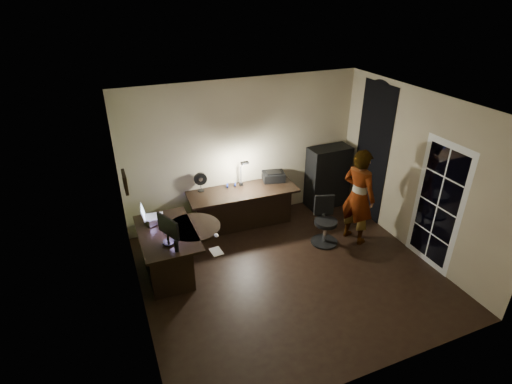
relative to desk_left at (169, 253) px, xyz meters
name	(u,v)px	position (x,y,z in m)	size (l,w,h in m)	color
floor	(290,274)	(1.74, -0.75, -0.39)	(4.50, 4.00, 0.01)	black
ceiling	(298,107)	(1.74, -0.75, 2.32)	(4.50, 4.00, 0.01)	silver
wall_back	(244,152)	(1.74, 1.26, 0.96)	(4.50, 0.01, 2.70)	tan
wall_front	(383,287)	(1.74, -2.75, 0.96)	(4.50, 0.01, 2.70)	tan
wall_left	(132,233)	(-0.52, -0.75, 0.96)	(0.01, 4.00, 2.70)	tan
wall_right	(417,174)	(3.99, -0.75, 0.96)	(0.01, 4.00, 2.70)	tan
green_wall_overlay	(133,233)	(-0.50, -0.75, 0.96)	(0.00, 4.00, 2.70)	#4C6126
arched_doorway	(372,153)	(3.98, 0.40, 0.91)	(0.01, 0.90, 2.60)	black
french_door	(438,206)	(3.97, -1.30, 0.66)	(0.02, 0.92, 2.10)	white
framed_picture	(125,182)	(-0.48, -0.30, 1.46)	(0.04, 0.30, 0.25)	black
desk_left	(169,253)	(0.00, 0.00, 0.00)	(0.83, 1.35, 0.78)	black
desk_right	(243,208)	(1.56, 0.88, -0.01)	(2.01, 0.70, 0.75)	black
cabinet	(328,177)	(3.46, 1.01, 0.24)	(0.84, 0.42, 1.26)	black
laptop_stand	(154,220)	(-0.13, 0.33, 0.46)	(0.24, 0.20, 0.10)	silver
laptop	(153,211)	(-0.13, 0.33, 0.61)	(0.32, 0.30, 0.22)	silver
monitor	(168,234)	(-0.03, -0.31, 0.56)	(0.09, 0.45, 0.30)	black
mouse	(216,235)	(0.66, -0.42, 0.42)	(0.07, 0.10, 0.04)	silver
phone	(173,227)	(0.12, 0.08, 0.41)	(0.07, 0.13, 0.01)	black
pen	(164,233)	(-0.04, -0.05, 0.41)	(0.01, 0.13, 0.01)	black
speaker	(176,246)	(0.04, -0.55, 0.49)	(0.06, 0.06, 0.16)	black
notepad	(216,251)	(0.54, -0.78, 0.41)	(0.15, 0.21, 0.01)	silver
desk_fan	(201,182)	(0.86, 1.16, 0.55)	(0.23, 0.13, 0.36)	black
headphones	(231,185)	(1.42, 1.10, 0.41)	(0.19, 0.08, 0.09)	navy
printer	(273,176)	(2.26, 1.06, 0.46)	(0.41, 0.32, 0.18)	black
desk_lamp	(241,171)	(1.61, 1.08, 0.66)	(0.14, 0.27, 0.59)	black
office_chair	(326,222)	(2.70, -0.19, 0.04)	(0.48, 0.48, 0.85)	black
person	(358,197)	(3.25, -0.28, 0.47)	(0.62, 0.41, 1.73)	#D8A88C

